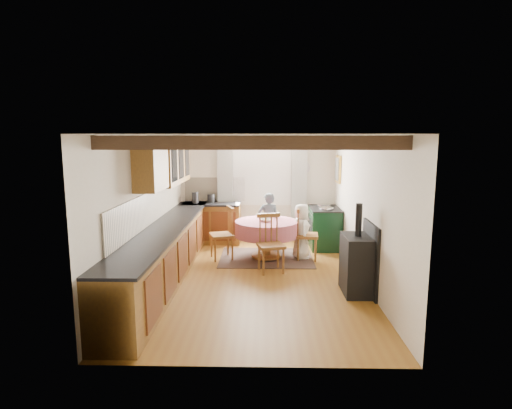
{
  "coord_description": "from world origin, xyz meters",
  "views": [
    {
      "loc": [
        0.16,
        -6.68,
        2.35
      ],
      "look_at": [
        0.0,
        0.8,
        1.15
      ],
      "focal_mm": 28.6,
      "sensor_mm": 36.0,
      "label": 1
    }
  ],
  "objects_px": {
    "aga_range": "(324,227)",
    "child_right": "(301,231)",
    "dining_table": "(266,240)",
    "chair_right": "(307,233)",
    "cast_iron_stove": "(357,249)",
    "chair_near": "(271,243)",
    "child_far": "(269,221)",
    "cup": "(277,215)",
    "chair_left": "(222,233)"
  },
  "relations": [
    {
      "from": "chair_near",
      "to": "child_right",
      "type": "relative_size",
      "value": 0.95
    },
    {
      "from": "aga_range",
      "to": "dining_table",
      "type": "bearing_deg",
      "value": -146.55
    },
    {
      "from": "aga_range",
      "to": "child_right",
      "type": "height_order",
      "value": "child_right"
    },
    {
      "from": "chair_left",
      "to": "child_right",
      "type": "distance_m",
      "value": 1.58
    },
    {
      "from": "cast_iron_stove",
      "to": "child_far",
      "type": "height_order",
      "value": "cast_iron_stove"
    },
    {
      "from": "child_right",
      "to": "cast_iron_stove",
      "type": "bearing_deg",
      "value": -166.88
    },
    {
      "from": "child_far",
      "to": "child_right",
      "type": "xyz_separation_m",
      "value": [
        0.64,
        -0.64,
        -0.07
      ]
    },
    {
      "from": "chair_near",
      "to": "child_far",
      "type": "distance_m",
      "value": 1.51
    },
    {
      "from": "aga_range",
      "to": "child_far",
      "type": "height_order",
      "value": "child_far"
    },
    {
      "from": "chair_right",
      "to": "child_right",
      "type": "bearing_deg",
      "value": 70.51
    },
    {
      "from": "chair_left",
      "to": "chair_right",
      "type": "bearing_deg",
      "value": 72.11
    },
    {
      "from": "dining_table",
      "to": "chair_left",
      "type": "distance_m",
      "value": 0.9
    },
    {
      "from": "chair_right",
      "to": "aga_range",
      "type": "height_order",
      "value": "chair_right"
    },
    {
      "from": "chair_left",
      "to": "cup",
      "type": "xyz_separation_m",
      "value": [
        1.09,
        0.44,
        0.28
      ]
    },
    {
      "from": "aga_range",
      "to": "cup",
      "type": "bearing_deg",
      "value": -155.89
    },
    {
      "from": "child_far",
      "to": "child_right",
      "type": "bearing_deg",
      "value": 131.99
    },
    {
      "from": "dining_table",
      "to": "chair_near",
      "type": "bearing_deg",
      "value": -84.78
    },
    {
      "from": "child_far",
      "to": "chair_left",
      "type": "bearing_deg",
      "value": 34.93
    },
    {
      "from": "chair_right",
      "to": "cast_iron_stove",
      "type": "height_order",
      "value": "cast_iron_stove"
    },
    {
      "from": "dining_table",
      "to": "child_far",
      "type": "relative_size",
      "value": 1.01
    },
    {
      "from": "chair_right",
      "to": "dining_table",
      "type": "bearing_deg",
      "value": 92.44
    },
    {
      "from": "dining_table",
      "to": "child_right",
      "type": "relative_size",
      "value": 1.14
    },
    {
      "from": "chair_left",
      "to": "child_far",
      "type": "xyz_separation_m",
      "value": [
        0.93,
        0.73,
        0.09
      ]
    },
    {
      "from": "cup",
      "to": "chair_near",
      "type": "bearing_deg",
      "value": -96.04
    },
    {
      "from": "aga_range",
      "to": "child_right",
      "type": "bearing_deg",
      "value": -124.79
    },
    {
      "from": "dining_table",
      "to": "aga_range",
      "type": "height_order",
      "value": "aga_range"
    },
    {
      "from": "cast_iron_stove",
      "to": "child_right",
      "type": "relative_size",
      "value": 1.28
    },
    {
      "from": "chair_right",
      "to": "chair_left",
      "type": "bearing_deg",
      "value": 96.88
    },
    {
      "from": "chair_right",
      "to": "cast_iron_stove",
      "type": "bearing_deg",
      "value": -156.18
    },
    {
      "from": "chair_near",
      "to": "aga_range",
      "type": "xyz_separation_m",
      "value": [
        1.19,
        1.7,
        -0.07
      ]
    },
    {
      "from": "chair_near",
      "to": "chair_left",
      "type": "distance_m",
      "value": 1.24
    },
    {
      "from": "cast_iron_stove",
      "to": "child_right",
      "type": "height_order",
      "value": "cast_iron_stove"
    },
    {
      "from": "aga_range",
      "to": "chair_near",
      "type": "bearing_deg",
      "value": -125.09
    },
    {
      "from": "child_right",
      "to": "cup",
      "type": "relative_size",
      "value": 10.66
    },
    {
      "from": "aga_range",
      "to": "child_right",
      "type": "xyz_separation_m",
      "value": [
        -0.58,
        -0.84,
        0.1
      ]
    },
    {
      "from": "chair_near",
      "to": "chair_right",
      "type": "distance_m",
      "value": 1.09
    },
    {
      "from": "chair_left",
      "to": "aga_range",
      "type": "height_order",
      "value": "chair_left"
    },
    {
      "from": "dining_table",
      "to": "cast_iron_stove",
      "type": "height_order",
      "value": "cast_iron_stove"
    },
    {
      "from": "chair_near",
      "to": "chair_left",
      "type": "relative_size",
      "value": 1.0
    },
    {
      "from": "dining_table",
      "to": "chair_near",
      "type": "height_order",
      "value": "chair_near"
    },
    {
      "from": "child_right",
      "to": "cup",
      "type": "bearing_deg",
      "value": 45.91
    },
    {
      "from": "aga_range",
      "to": "child_far",
      "type": "xyz_separation_m",
      "value": [
        -1.22,
        -0.19,
        0.17
      ]
    },
    {
      "from": "dining_table",
      "to": "aga_range",
      "type": "distance_m",
      "value": 1.53
    },
    {
      "from": "dining_table",
      "to": "child_far",
      "type": "height_order",
      "value": "child_far"
    },
    {
      "from": "chair_left",
      "to": "aga_range",
      "type": "relative_size",
      "value": 1.07
    },
    {
      "from": "dining_table",
      "to": "child_right",
      "type": "height_order",
      "value": "child_right"
    },
    {
      "from": "dining_table",
      "to": "chair_near",
      "type": "relative_size",
      "value": 1.2
    },
    {
      "from": "dining_table",
      "to": "aga_range",
      "type": "relative_size",
      "value": 1.28
    },
    {
      "from": "chair_near",
      "to": "child_far",
      "type": "height_order",
      "value": "child_far"
    },
    {
      "from": "dining_table",
      "to": "chair_right",
      "type": "xyz_separation_m",
      "value": [
        0.8,
        -0.05,
        0.14
      ]
    }
  ]
}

